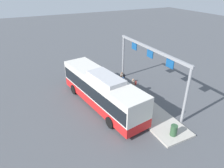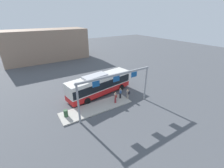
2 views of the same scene
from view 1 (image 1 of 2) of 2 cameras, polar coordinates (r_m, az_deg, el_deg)
ground_plane at (r=19.63m, az=-2.90°, el=-5.99°), size 120.00×120.00×0.00m
platform_curb at (r=19.31m, az=9.04°, el=-6.67°), size 10.00×2.80×0.16m
bus_main at (r=18.69m, az=-3.02°, el=-1.35°), size 11.05×4.07×3.46m
person_boarding at (r=22.79m, az=2.85°, el=1.59°), size 0.36×0.53×1.67m
person_waiting_near at (r=21.71m, az=2.57°, el=0.69°), size 0.54×0.60×1.67m
person_waiting_mid at (r=21.00m, az=6.03°, el=-0.41°), size 0.44×0.58×1.67m
platform_sign_gantry at (r=19.99m, az=10.56°, el=6.51°), size 10.66×0.24×5.20m
trash_bin at (r=16.39m, az=17.11°, el=-12.43°), size 0.52×0.52×0.90m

